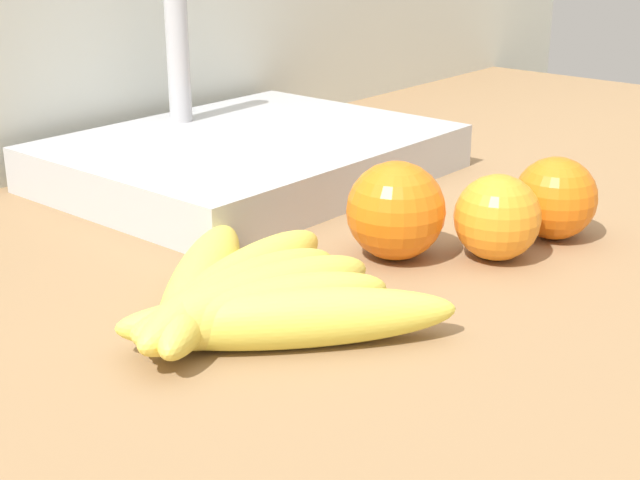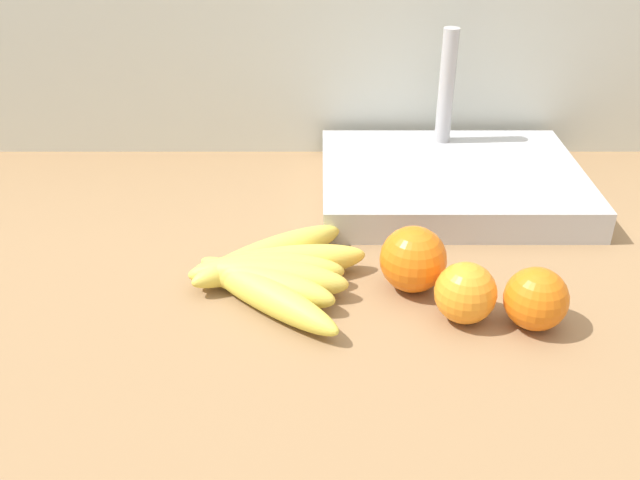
% 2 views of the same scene
% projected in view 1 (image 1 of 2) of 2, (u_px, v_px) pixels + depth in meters
% --- Properties ---
extents(wall_back, '(2.23, 0.06, 1.30)m').
position_uv_depth(wall_back, '(33.00, 353.00, 1.01)').
color(wall_back, silver).
rests_on(wall_back, ground).
extents(banana_bunch, '(0.22, 0.25, 0.04)m').
position_uv_depth(banana_bunch, '(245.00, 298.00, 0.60)').
color(banana_bunch, '#E2D34C').
rests_on(banana_bunch, counter).
extents(orange_front, '(0.07, 0.07, 0.07)m').
position_uv_depth(orange_front, '(555.00, 198.00, 0.76)').
color(orange_front, orange).
rests_on(orange_front, counter).
extents(orange_right, '(0.08, 0.08, 0.08)m').
position_uv_depth(orange_right, '(396.00, 211.00, 0.71)').
color(orange_right, orange).
rests_on(orange_right, counter).
extents(orange_far_right, '(0.07, 0.07, 0.07)m').
position_uv_depth(orange_far_right, '(497.00, 217.00, 0.71)').
color(orange_far_right, orange).
rests_on(orange_far_right, counter).
extents(sink_basin, '(0.37, 0.29, 0.22)m').
position_uv_depth(sink_basin, '(248.00, 155.00, 0.93)').
color(sink_basin, '#B7BABF').
rests_on(sink_basin, counter).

